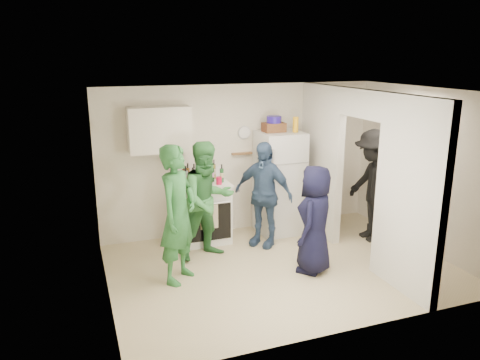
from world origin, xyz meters
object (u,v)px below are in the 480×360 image
(wicker_basket, at_px, (274,127))
(yellow_cup_stack_top, at_px, (296,125))
(person_green_left, at_px, (178,214))
(person_denim, at_px, (263,194))
(person_navy, at_px, (315,219))
(blue_bowl, at_px, (274,119))
(person_green_center, at_px, (208,201))
(person_nook, at_px, (373,186))
(stove, at_px, (203,212))
(fridge, at_px, (279,183))

(wicker_basket, height_order, yellow_cup_stack_top, yellow_cup_stack_top)
(person_green_left, height_order, person_denim, person_green_left)
(person_navy, bearing_deg, yellow_cup_stack_top, -149.98)
(blue_bowl, relative_size, person_green_center, 0.14)
(yellow_cup_stack_top, bearing_deg, wicker_basket, 154.89)
(person_nook, bearing_deg, blue_bowl, -119.63)
(person_green_center, bearing_deg, wicker_basket, 12.43)
(stove, relative_size, person_denim, 0.59)
(wicker_basket, relative_size, person_denim, 0.21)
(person_denim, distance_m, person_navy, 1.16)
(fridge, height_order, person_green_center, person_green_center)
(person_green_left, xyz_separation_m, person_navy, (1.83, -0.37, -0.17))
(wicker_basket, bearing_deg, stove, -179.08)
(blue_bowl, relative_size, person_navy, 0.16)
(wicker_basket, xyz_separation_m, person_green_left, (-1.91, -1.24, -0.87))
(person_navy, relative_size, person_nook, 0.83)
(stove, distance_m, blue_bowl, 1.90)
(person_green_left, height_order, person_navy, person_green_left)
(stove, height_order, person_navy, person_navy)
(person_navy, bearing_deg, person_denim, -119.41)
(stove, bearing_deg, person_green_center, -98.44)
(wicker_basket, relative_size, yellow_cup_stack_top, 1.40)
(person_nook, bearing_deg, stove, -105.16)
(person_navy, distance_m, person_nook, 1.63)
(fridge, height_order, person_navy, fridge)
(stove, relative_size, yellow_cup_stack_top, 3.96)
(fridge, relative_size, person_green_left, 0.93)
(wicker_basket, height_order, person_green_left, wicker_basket)
(stove, relative_size, person_nook, 0.54)
(wicker_basket, xyz_separation_m, person_nook, (1.38, -0.89, -0.89))
(person_green_left, relative_size, person_navy, 1.22)
(person_green_left, relative_size, person_green_center, 1.06)
(blue_bowl, distance_m, person_green_center, 1.82)
(wicker_basket, height_order, blue_bowl, blue_bowl)
(person_green_center, bearing_deg, person_nook, -18.42)
(blue_bowl, relative_size, person_denim, 0.14)
(person_green_left, bearing_deg, person_denim, -21.75)
(yellow_cup_stack_top, height_order, person_green_left, yellow_cup_stack_top)
(fridge, distance_m, person_nook, 1.53)
(person_denim, bearing_deg, stove, -160.35)
(fridge, relative_size, person_green_center, 0.98)
(person_denim, bearing_deg, fridge, 91.36)
(stove, bearing_deg, wicker_basket, 0.92)
(person_denim, distance_m, person_nook, 1.81)
(blue_bowl, relative_size, person_nook, 0.13)
(stove, bearing_deg, yellow_cup_stack_top, -4.76)
(wicker_basket, xyz_separation_m, blue_bowl, (0.00, 0.00, 0.13))
(yellow_cup_stack_top, bearing_deg, fridge, 155.56)
(blue_bowl, bearing_deg, fridge, -26.57)
(wicker_basket, relative_size, person_green_center, 0.20)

